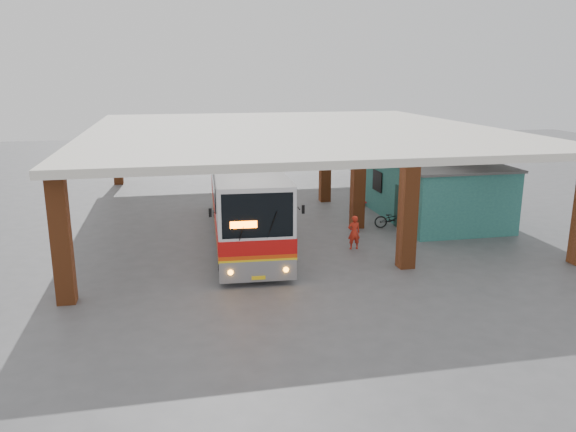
% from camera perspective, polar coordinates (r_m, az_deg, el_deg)
% --- Properties ---
extents(ground, '(90.00, 90.00, 0.00)m').
position_cam_1_polar(ground, '(24.54, 2.55, -3.37)').
color(ground, '#515154').
rests_on(ground, ground).
extents(brick_columns, '(20.10, 21.60, 4.35)m').
position_cam_1_polar(brick_columns, '(29.06, 2.90, 3.85)').
color(brick_columns, brown).
rests_on(brick_columns, ground).
extents(canopy_roof, '(21.00, 23.00, 0.30)m').
position_cam_1_polar(canopy_roof, '(29.96, 0.49, 8.68)').
color(canopy_roof, silver).
rests_on(canopy_roof, brick_columns).
extents(shop_building, '(5.20, 8.20, 3.11)m').
position_cam_1_polar(shop_building, '(30.36, 14.53, 2.69)').
color(shop_building, '#286665').
rests_on(shop_building, ground).
extents(coach_bus, '(3.53, 13.43, 3.87)m').
position_cam_1_polar(coach_bus, '(25.99, -4.48, 2.00)').
color(coach_bus, silver).
rests_on(coach_bus, ground).
extents(motorcycle, '(1.91, 1.06, 0.95)m').
position_cam_1_polar(motorcycle, '(28.12, 10.62, -0.28)').
color(motorcycle, black).
rests_on(motorcycle, ground).
extents(pedestrian, '(0.55, 0.36, 1.50)m').
position_cam_1_polar(pedestrian, '(24.49, 6.72, -1.67)').
color(pedestrian, red).
rests_on(pedestrian, ground).
extents(red_chair, '(0.43, 0.43, 0.78)m').
position_cam_1_polar(red_chair, '(32.70, 8.05, 1.66)').
color(red_chair, red).
rests_on(red_chair, ground).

